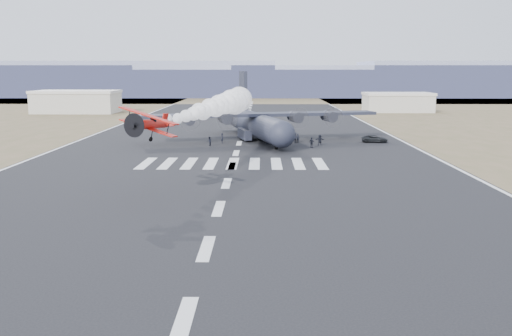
{
  "coord_description": "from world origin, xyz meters",
  "views": [
    {
      "loc": [
        3.98,
        -27.41,
        12.64
      ],
      "look_at": [
        3.47,
        22.96,
        4.0
      ],
      "focal_mm": 40.0,
      "sensor_mm": 36.0,
      "label": 1
    }
  ],
  "objects_px": {
    "crew_f": "(320,140)",
    "crew_g": "(222,138)",
    "aerobatic_biplane": "(150,124)",
    "crew_e": "(271,138)",
    "crew_d": "(312,143)",
    "hangar_right": "(398,102)",
    "hangar_left": "(77,101)",
    "crew_b": "(209,141)",
    "crew_a": "(298,138)",
    "crew_h": "(268,139)",
    "crew_c": "(295,138)",
    "transport_aircraft": "(257,123)",
    "support_vehicle": "(375,139)"
  },
  "relations": [
    {
      "from": "crew_f",
      "to": "crew_g",
      "type": "distance_m",
      "value": 17.14
    },
    {
      "from": "crew_b",
      "to": "aerobatic_biplane",
      "type": "bearing_deg",
      "value": -28.07
    },
    {
      "from": "aerobatic_biplane",
      "to": "transport_aircraft",
      "type": "bearing_deg",
      "value": 89.44
    },
    {
      "from": "crew_h",
      "to": "hangar_left",
      "type": "bearing_deg",
      "value": 73.95
    },
    {
      "from": "crew_d",
      "to": "crew_e",
      "type": "distance_m",
      "value": 9.28
    },
    {
      "from": "hangar_right",
      "to": "crew_a",
      "type": "xyz_separation_m",
      "value": [
        -35.63,
        -77.1,
        -2.19
      ]
    },
    {
      "from": "crew_f",
      "to": "crew_c",
      "type": "bearing_deg",
      "value": -48.03
    },
    {
      "from": "hangar_left",
      "to": "crew_g",
      "type": "distance_m",
      "value": 87.73
    },
    {
      "from": "hangar_left",
      "to": "support_vehicle",
      "type": "distance_m",
      "value": 104.46
    },
    {
      "from": "aerobatic_biplane",
      "to": "support_vehicle",
      "type": "distance_m",
      "value": 55.29
    },
    {
      "from": "aerobatic_biplane",
      "to": "crew_d",
      "type": "distance_m",
      "value": 42.92
    },
    {
      "from": "crew_b",
      "to": "crew_d",
      "type": "relative_size",
      "value": 0.91
    },
    {
      "from": "crew_f",
      "to": "crew_g",
      "type": "relative_size",
      "value": 1.04
    },
    {
      "from": "crew_d",
      "to": "crew_h",
      "type": "bearing_deg",
      "value": 5.25
    },
    {
      "from": "crew_b",
      "to": "crew_f",
      "type": "xyz_separation_m",
      "value": [
        18.78,
        0.91,
        0.11
      ]
    },
    {
      "from": "crew_g",
      "to": "crew_d",
      "type": "bearing_deg",
      "value": -135.52
    },
    {
      "from": "transport_aircraft",
      "to": "crew_a",
      "type": "height_order",
      "value": "transport_aircraft"
    },
    {
      "from": "crew_h",
      "to": "transport_aircraft",
      "type": "bearing_deg",
      "value": 54.54
    },
    {
      "from": "aerobatic_biplane",
      "to": "crew_e",
      "type": "xyz_separation_m",
      "value": [
        12.57,
        44.23,
        -6.64
      ]
    },
    {
      "from": "hangar_right",
      "to": "crew_f",
      "type": "xyz_separation_m",
      "value": [
        -32.11,
        -80.69,
        -2.1
      ]
    },
    {
      "from": "transport_aircraft",
      "to": "crew_h",
      "type": "height_order",
      "value": "transport_aircraft"
    },
    {
      "from": "transport_aircraft",
      "to": "crew_d",
      "type": "xyz_separation_m",
      "value": [
        9.09,
        -10.7,
        -2.35
      ]
    },
    {
      "from": "crew_b",
      "to": "crew_g",
      "type": "bearing_deg",
      "value": 128.87
    },
    {
      "from": "aerobatic_biplane",
      "to": "crew_e",
      "type": "distance_m",
      "value": 46.45
    },
    {
      "from": "hangar_right",
      "to": "hangar_left",
      "type": "bearing_deg",
      "value": -177.08
    },
    {
      "from": "crew_a",
      "to": "crew_h",
      "type": "relative_size",
      "value": 0.9
    },
    {
      "from": "transport_aircraft",
      "to": "crew_d",
      "type": "relative_size",
      "value": 24.47
    },
    {
      "from": "crew_h",
      "to": "crew_e",
      "type": "bearing_deg",
      "value": 22.33
    },
    {
      "from": "hangar_right",
      "to": "crew_a",
      "type": "height_order",
      "value": "hangar_right"
    },
    {
      "from": "crew_b",
      "to": "crew_e",
      "type": "bearing_deg",
      "value": 86.32
    },
    {
      "from": "hangar_left",
      "to": "aerobatic_biplane",
      "type": "xyz_separation_m",
      "value": [
        44.98,
        -116.74,
        4.07
      ]
    },
    {
      "from": "crew_a",
      "to": "crew_e",
      "type": "bearing_deg",
      "value": 36.62
    },
    {
      "from": "support_vehicle",
      "to": "crew_g",
      "type": "bearing_deg",
      "value": 100.06
    },
    {
      "from": "support_vehicle",
      "to": "hangar_right",
      "type": "bearing_deg",
      "value": -8.43
    },
    {
      "from": "hangar_left",
      "to": "crew_b",
      "type": "bearing_deg",
      "value": -58.41
    },
    {
      "from": "crew_d",
      "to": "crew_h",
      "type": "relative_size",
      "value": 0.96
    },
    {
      "from": "support_vehicle",
      "to": "crew_f",
      "type": "bearing_deg",
      "value": 119.75
    },
    {
      "from": "crew_c",
      "to": "hangar_left",
      "type": "bearing_deg",
      "value": -179.86
    },
    {
      "from": "crew_a",
      "to": "crew_g",
      "type": "height_order",
      "value": "crew_g"
    },
    {
      "from": "hangar_left",
      "to": "crew_d",
      "type": "height_order",
      "value": "hangar_left"
    },
    {
      "from": "crew_e",
      "to": "crew_f",
      "type": "xyz_separation_m",
      "value": [
        8.34,
        -3.17,
        0.07
      ]
    },
    {
      "from": "aerobatic_biplane",
      "to": "hangar_right",
      "type": "bearing_deg",
      "value": 77.74
    },
    {
      "from": "hangar_left",
      "to": "aerobatic_biplane",
      "type": "bearing_deg",
      "value": -68.93
    },
    {
      "from": "transport_aircraft",
      "to": "crew_d",
      "type": "distance_m",
      "value": 14.24
    },
    {
      "from": "transport_aircraft",
      "to": "crew_a",
      "type": "bearing_deg",
      "value": -42.26
    },
    {
      "from": "crew_a",
      "to": "crew_c",
      "type": "relative_size",
      "value": 0.89
    },
    {
      "from": "crew_d",
      "to": "aerobatic_biplane",
      "type": "bearing_deg",
      "value": 101.62
    },
    {
      "from": "crew_c",
      "to": "crew_d",
      "type": "xyz_separation_m",
      "value": [
        2.37,
        -6.79,
        -0.04
      ]
    },
    {
      "from": "crew_b",
      "to": "crew_c",
      "type": "xyz_separation_m",
      "value": [
        14.75,
        4.44,
        0.12
      ]
    },
    {
      "from": "crew_g",
      "to": "crew_h",
      "type": "distance_m",
      "value": 8.25
    }
  ]
}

